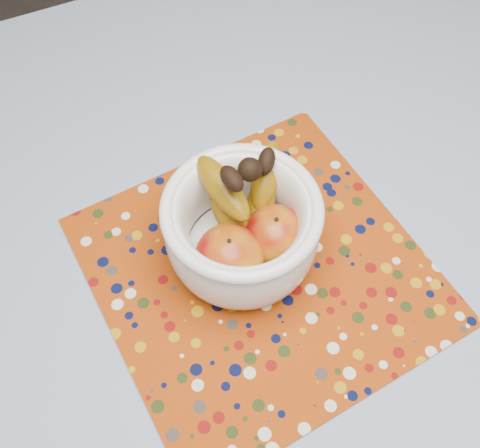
{
  "coord_description": "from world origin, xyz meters",
  "views": [
    {
      "loc": [
        -0.15,
        -0.26,
        1.41
      ],
      "look_at": [
        0.0,
        0.07,
        0.83
      ],
      "focal_mm": 42.0,
      "sensor_mm": 36.0,
      "label": 1
    }
  ],
  "objects": [
    {
      "name": "tablecloth",
      "position": [
        0.0,
        0.0,
        0.76
      ],
      "size": [
        1.32,
        1.32,
        0.01
      ],
      "primitive_type": "cube",
      "color": "#657CA9",
      "rests_on": "table"
    },
    {
      "name": "table",
      "position": [
        0.0,
        0.0,
        0.67
      ],
      "size": [
        1.2,
        1.2,
        0.75
      ],
      "color": "brown",
      "rests_on": "ground"
    },
    {
      "name": "fruit_bowl",
      "position": [
        0.01,
        0.07,
        0.83
      ],
      "size": [
        0.21,
        0.2,
        0.16
      ],
      "color": "white",
      "rests_on": "placemat"
    },
    {
      "name": "placemat",
      "position": [
        0.01,
        0.03,
        0.76
      ],
      "size": [
        0.43,
        0.43,
        0.0
      ],
      "primitive_type": "cube",
      "rotation": [
        0.0,
        0.0,
        0.08
      ],
      "color": "#8C3107",
      "rests_on": "tablecloth"
    }
  ]
}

